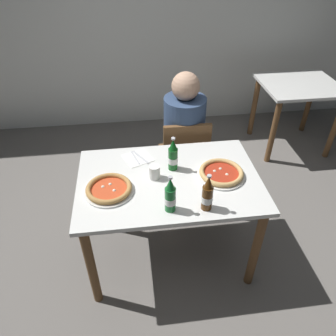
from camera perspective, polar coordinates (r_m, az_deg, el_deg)
name	(u,v)px	position (r m, az deg, el deg)	size (l,w,h in m)	color
ground_plane	(169,251)	(2.66, 0.14, -14.47)	(8.00, 8.00, 0.00)	slate
back_wall_tiled	(143,13)	(3.91, -4.49, 25.69)	(7.00, 0.10, 2.60)	white
dining_table_main	(169,192)	(2.19, 0.17, -4.19)	(1.20, 0.80, 0.75)	silver
chair_behind_table	(184,156)	(2.79, 2.88, 2.11)	(0.40, 0.40, 0.85)	brown
diner_seated	(184,143)	(2.77, 2.79, 4.42)	(0.34, 0.34, 1.21)	#2D3342
dining_table_background	(297,98)	(3.80, 21.92, 11.46)	(0.80, 0.70, 0.75)	silver
pizza_margherita_near	(109,189)	(2.04, -10.40, -3.67)	(0.31, 0.31, 0.04)	white
pizza_marinara_far	(221,173)	(2.16, 9.41, -0.89)	(0.32, 0.32, 0.04)	white
beer_bottle_left	(207,195)	(1.86, 6.99, -4.72)	(0.07, 0.07, 0.25)	#512D0F
beer_bottle_center	(170,196)	(1.84, 0.40, -5.02)	(0.07, 0.07, 0.25)	#196B2D
beer_bottle_right	(173,156)	(2.14, 0.89, 2.12)	(0.07, 0.07, 0.25)	#14591E
napkin_with_cutlery	(138,158)	(2.31, -5.34, 1.82)	(0.24, 0.24, 0.01)	white
paper_cup	(155,172)	(2.10, -2.39, -0.72)	(0.07, 0.07, 0.10)	white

